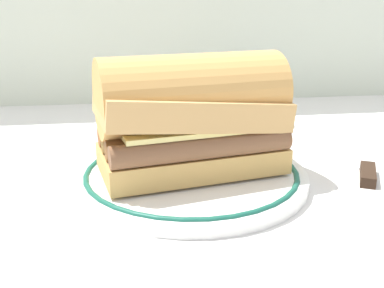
% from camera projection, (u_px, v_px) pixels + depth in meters
% --- Properties ---
extents(ground_plane, '(1.50, 1.50, 0.00)m').
position_uv_depth(ground_plane, '(205.00, 181.00, 0.50)').
color(ground_plane, silver).
extents(plate, '(0.25, 0.25, 0.01)m').
position_uv_depth(plate, '(192.00, 176.00, 0.49)').
color(plate, white).
rests_on(plate, ground_plane).
extents(sausage_sandwich, '(0.21, 0.13, 0.12)m').
position_uv_depth(sausage_sandwich, '(192.00, 116.00, 0.47)').
color(sausage_sandwich, tan).
rests_on(sausage_sandwich, plate).
extents(drinking_glass, '(0.06, 0.06, 0.10)m').
position_uv_depth(drinking_glass, '(248.00, 97.00, 0.71)').
color(drinking_glass, silver).
rests_on(drinking_glass, ground_plane).
extents(butter_knife, '(0.08, 0.14, 0.01)m').
position_uv_depth(butter_knife, '(367.00, 165.00, 0.53)').
color(butter_knife, silver).
rests_on(butter_knife, ground_plane).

